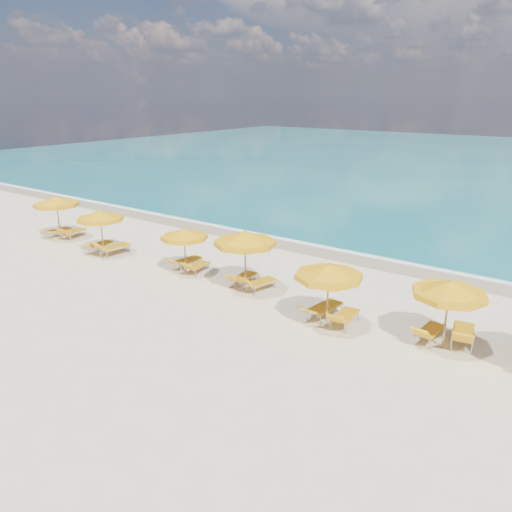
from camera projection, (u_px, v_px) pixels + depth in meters
The scene contains 23 objects.
ground_plane at pixel (235, 293), 20.70m from camera, with size 120.00×120.00×0.00m, color beige.
ocean at pixel (493, 164), 57.55m from camera, with size 120.00×80.00×0.30m, color #126165.
wet_sand_band at pixel (322, 249), 26.38m from camera, with size 120.00×2.60×0.01m, color tan.
foam_line at pixel (329, 246), 27.00m from camera, with size 120.00×1.20×0.03m, color white.
whitecap_near at pixel (313, 204), 37.11m from camera, with size 14.00×0.36×0.05m, color white.
umbrella_1 at pixel (56, 202), 27.71m from camera, with size 2.92×2.92×2.49m.
umbrella_2 at pixel (100, 216), 24.98m from camera, with size 2.94×2.94×2.36m.
umbrella_3 at pixel (184, 234), 22.36m from camera, with size 2.24×2.24×2.17m.
umbrella_4 at pixel (245, 239), 20.26m from camera, with size 2.92×2.92×2.62m.
umbrella_5 at pixel (329, 272), 17.05m from camera, with size 2.60×2.60×2.42m.
umbrella_6 at pixel (450, 290), 15.63m from camera, with size 2.38×2.38×2.38m.
lounger_1_left at pixel (58, 233), 28.70m from camera, with size 0.69×1.85×0.69m.
lounger_1_right at pixel (74, 234), 28.40m from camera, with size 0.95×1.89×0.83m.
lounger_2_left at pixel (100, 247), 25.95m from camera, with size 0.95×2.00×0.73m.
lounger_2_right at pixel (114, 250), 25.43m from camera, with size 0.86×2.03×0.94m.
lounger_3_left at pixel (186, 264), 23.49m from camera, with size 0.83×1.94×0.79m.
lounger_3_right at pixel (198, 268), 22.95m from camera, with size 0.71×1.66×0.74m.
lounger_4_left at pixel (243, 280), 21.45m from camera, with size 0.77×1.80×0.78m.
lounger_4_right at pixel (260, 286), 20.84m from camera, with size 0.93×1.83×0.85m.
lounger_5_left at pixel (324, 312), 18.32m from camera, with size 0.91×2.10×0.79m.
lounger_5_right at pixel (344, 320), 17.68m from camera, with size 0.76×1.85×0.85m.
lounger_6_left at pixel (429, 335), 16.60m from camera, with size 0.73×1.78×0.84m.
lounger_6_right at pixel (463, 338), 16.36m from camera, with size 1.05×2.07×0.94m.
Camera 1 is at (12.02, -14.99, 7.91)m, focal length 35.00 mm.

